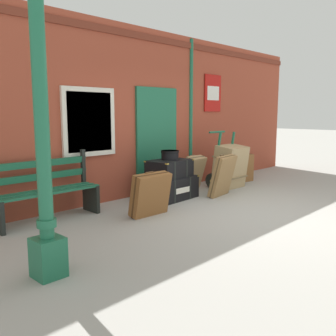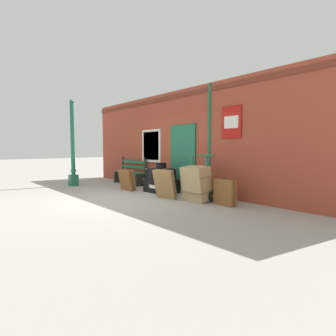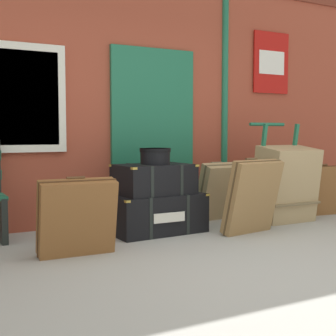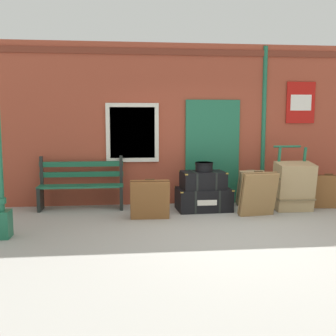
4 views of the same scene
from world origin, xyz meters
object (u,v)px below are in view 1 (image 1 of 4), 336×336
object	(u,v)px
platform_bench	(46,191)
suitcase_olive	(150,194)
suitcase_tan	(243,168)
large_brown_trunk	(230,166)
steamer_trunk_middle	(169,168)
suitcase_umber	(193,172)
suitcase_oxblood	(223,176)
round_hatbox	(170,154)
lamp_post	(43,158)
porters_trolley	(223,174)
steamer_trunk_base	(169,188)

from	to	relation	value
platform_bench	suitcase_olive	bearing A→B (deg)	-37.02
suitcase_tan	platform_bench	bearing A→B (deg)	175.20
suitcase_tan	large_brown_trunk	bearing A→B (deg)	-167.43
steamer_trunk_middle	suitcase_umber	xyz separation A→B (m)	(1.01, 0.27, -0.22)
platform_bench	suitcase_oxblood	xyz separation A→B (m)	(3.17, -0.95, -0.05)
round_hatbox	suitcase_oxblood	bearing A→B (deg)	-33.99
steamer_trunk_middle	large_brown_trunk	size ratio (longest dim) A/B	0.92
suitcase_tan	suitcase_oxblood	size ratio (longest dim) A/B	0.83
suitcase_olive	suitcase_tan	bearing A→B (deg)	8.89
lamp_post	suitcase_oxblood	distance (m)	4.31
suitcase_oxblood	suitcase_umber	bearing A→B (deg)	81.14
platform_bench	suitcase_tan	xyz separation A→B (m)	(4.76, -0.40, -0.13)
suitcase_olive	suitcase_tan	xyz separation A→B (m)	(3.50, 0.55, -0.02)
platform_bench	steamer_trunk_middle	distance (m)	2.33
large_brown_trunk	suitcase_oxblood	distance (m)	0.90
porters_trolley	suitcase_tan	world-z (taller)	porters_trolley
platform_bench	steamer_trunk_base	xyz separation A→B (m)	(2.31, -0.36, -0.23)
lamp_post	steamer_trunk_base	distance (m)	3.73
lamp_post	suitcase_oxblood	bearing A→B (deg)	11.87
platform_bench	large_brown_trunk	bearing A→B (deg)	-8.19
steamer_trunk_base	suitcase_tan	size ratio (longest dim) A/B	1.55
steamer_trunk_middle	suitcase_oxblood	distance (m)	1.07
steamer_trunk_base	suitcase_tan	xyz separation A→B (m)	(2.45, -0.04, 0.11)
steamer_trunk_base	suitcase_oxblood	bearing A→B (deg)	-34.46
lamp_post	steamer_trunk_middle	distance (m)	3.62
round_hatbox	platform_bench	bearing A→B (deg)	170.90
lamp_post	porters_trolley	size ratio (longest dim) A/B	2.57
lamp_post	suitcase_olive	world-z (taller)	lamp_post
large_brown_trunk	suitcase_umber	size ratio (longest dim) A/B	1.29
large_brown_trunk	suitcase_olive	bearing A→B (deg)	-172.17
steamer_trunk_middle	suitcase_tan	xyz separation A→B (m)	(2.47, -0.02, -0.26)
large_brown_trunk	suitcase_oxblood	xyz separation A→B (m)	(-0.81, -0.38, -0.06)
suitcase_olive	suitcase_umber	xyz separation A→B (m)	(2.05, 0.84, 0.02)
suitcase_olive	suitcase_tan	size ratio (longest dim) A/B	1.04
platform_bench	round_hatbox	bearing A→B (deg)	-9.10
lamp_post	steamer_trunk_base	bearing A→B (deg)	24.06
suitcase_olive	platform_bench	bearing A→B (deg)	142.98
platform_bench	large_brown_trunk	distance (m)	4.02
platform_bench	suitcase_oxblood	world-z (taller)	platform_bench
round_hatbox	suitcase_tan	size ratio (longest dim) A/B	0.50
suitcase_olive	suitcase_umber	distance (m)	2.22
lamp_post	steamer_trunk_base	world-z (taller)	lamp_post
platform_bench	suitcase_olive	distance (m)	1.58
steamer_trunk_middle	large_brown_trunk	world-z (taller)	large_brown_trunk
steamer_trunk_middle	round_hatbox	distance (m)	0.26
steamer_trunk_base	large_brown_trunk	xyz separation A→B (m)	(1.67, -0.21, 0.25)
platform_bench	porters_trolley	world-z (taller)	porters_trolley
lamp_post	steamer_trunk_base	xyz separation A→B (m)	(3.28, 1.47, -0.98)
lamp_post	round_hatbox	distance (m)	3.61
lamp_post	steamer_trunk_middle	xyz separation A→B (m)	(3.27, 1.45, -0.61)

